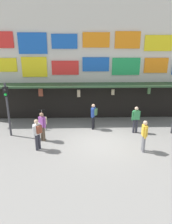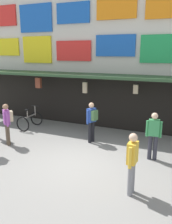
% 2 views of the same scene
% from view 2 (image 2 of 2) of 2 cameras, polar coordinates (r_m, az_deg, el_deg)
% --- Properties ---
extents(ground_plane, '(80.00, 80.00, 0.00)m').
position_cam_2_polar(ground_plane, '(8.33, -1.91, -11.75)').
color(ground_plane, gray).
extents(shopfront, '(18.00, 2.60, 8.00)m').
position_cam_2_polar(shopfront, '(11.78, 7.93, 15.64)').
color(shopfront, beige).
rests_on(shopfront, ground).
extents(bicycle_parked, '(0.73, 1.17, 1.05)m').
position_cam_2_polar(bicycle_parked, '(11.94, -13.28, -1.98)').
color(bicycle_parked, black).
rests_on(bicycle_parked, ground).
extents(pedestrian_in_yellow, '(0.53, 0.26, 1.68)m').
position_cam_2_polar(pedestrian_in_yellow, '(8.45, 15.87, -5.00)').
color(pedestrian_in_yellow, '#2D2D38').
rests_on(pedestrian_in_yellow, ground).
extents(pedestrian_in_purple, '(0.47, 0.47, 1.68)m').
position_cam_2_polar(pedestrian_in_purple, '(9.93, -18.33, -2.09)').
color(pedestrian_in_purple, brown).
rests_on(pedestrian_in_purple, ground).
extents(pedestrian_in_blue, '(0.24, 0.53, 1.68)m').
position_cam_2_polar(pedestrian_in_blue, '(6.33, 10.99, -11.32)').
color(pedestrian_in_blue, gray).
rests_on(pedestrian_in_blue, ground).
extents(pedestrian_in_red, '(0.44, 0.50, 1.68)m').
position_cam_2_polar(pedestrian_in_red, '(9.66, 1.39, -1.79)').
color(pedestrian_in_red, black).
rests_on(pedestrian_in_red, ground).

